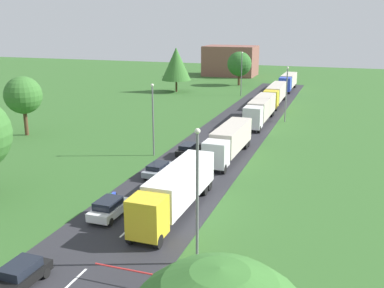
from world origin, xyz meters
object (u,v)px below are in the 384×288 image
object	(u,v)px
truck_lead	(176,189)
lamppost_second	(153,116)
car_lead	(19,275)
lamppost_fourth	(242,72)
motorcycle_courier	(111,197)
car_fourth	(188,149)
truck_second	(229,140)
person_second	(193,276)
truck_fourth	(276,93)
barrier_gate	(152,279)
tree_maple	(176,64)
distant_building	(230,61)
lamppost_lead	(197,192)
car_second	(109,208)
car_third	(158,169)
truck_fifth	(288,81)
tree_birch	(239,64)
truck_third	(260,109)
lamppost_third	(286,92)
tree_elm	(23,95)

from	to	relation	value
truck_lead	lamppost_second	world-z (taller)	lamppost_second
truck_lead	car_lead	distance (m)	13.90
lamppost_fourth	motorcycle_courier	bearing A→B (deg)	-87.86
car_fourth	lamppost_second	distance (m)	5.57
truck_lead	car_lead	world-z (taller)	truck_lead
truck_second	person_second	size ratio (longest dim) A/B	7.47
truck_fourth	barrier_gate	size ratio (longest dim) A/B	3.04
car_lead	tree_maple	world-z (taller)	tree_maple
person_second	distant_building	size ratio (longest dim) A/B	0.12
motorcycle_courier	lamppost_second	bearing A→B (deg)	98.81
barrier_gate	lamppost_fourth	xyz separation A→B (m)	(-10.76, 69.67, 4.26)
lamppost_lead	car_fourth	bearing A→B (deg)	110.71
distant_building	tree_maple	bearing A→B (deg)	-96.49
car_second	car_third	bearing A→B (deg)	91.08
truck_fifth	tree_birch	size ratio (longest dim) A/B	1.50
car_second	person_second	bearing A→B (deg)	-36.99
car_lead	car_third	world-z (taller)	car_lead
person_second	lamppost_fourth	xyz separation A→B (m)	(-12.99, 68.83, 4.11)
truck_fourth	person_second	distance (m)	61.44
barrier_gate	truck_third	bearing A→B (deg)	92.81
truck_third	truck_fifth	distance (m)	34.51
car_second	car_fourth	size ratio (longest dim) A/B	0.97
truck_fourth	truck_third	bearing A→B (deg)	-89.18
car_lead	truck_lead	bearing A→B (deg)	69.43
car_third	distant_building	distance (m)	85.78
person_second	tree_birch	distance (m)	85.39
lamppost_fourth	truck_fourth	bearing A→B (deg)	-42.46
truck_lead	lamppost_second	distance (m)	16.58
lamppost_third	truck_second	bearing A→B (deg)	-99.59
truck_second	motorcycle_courier	distance (m)	17.30
car_fourth	lamppost_second	xyz separation A→B (m)	(-3.89, -1.08, 3.84)
truck_fifth	motorcycle_courier	size ratio (longest dim) A/B	6.14
car_second	lamppost_fourth	size ratio (longest dim) A/B	0.46
truck_fifth	lamppost_third	world-z (taller)	lamppost_third
tree_birch	tree_elm	xyz separation A→B (m)	(-16.31, -56.52, 0.42)
truck_third	barrier_gate	xyz separation A→B (m)	(2.24, -45.58, -1.46)
car_third	lamppost_lead	size ratio (longest dim) A/B	0.47
barrier_gate	lamppost_second	distance (m)	27.31
car_lead	tree_elm	size ratio (longest dim) A/B	0.51
car_second	tree_birch	xyz separation A→B (m)	(-7.48, 76.51, 4.18)
barrier_gate	truck_fifth	bearing A→B (deg)	91.81
tree_elm	car_second	bearing A→B (deg)	-40.03
car_third	motorcycle_courier	distance (m)	7.73
car_third	car_fourth	size ratio (longest dim) A/B	1.00
truck_third	truck_lead	bearing A→B (deg)	-90.50
truck_second	tree_birch	bearing A→B (deg)	102.10
truck_lead	truck_third	size ratio (longest dim) A/B	0.92
lamppost_lead	tree_maple	size ratio (longest dim) A/B	0.95
truck_third	tree_birch	distance (m)	40.89
truck_second	tree_birch	world-z (taller)	tree_birch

